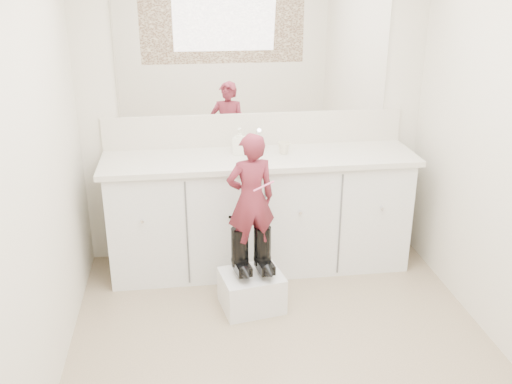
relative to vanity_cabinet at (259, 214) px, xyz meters
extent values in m
plane|color=#806C54|center=(0.00, -1.23, -0.42)|extent=(3.00, 3.00, 0.00)
plane|color=beige|center=(0.00, 0.27, 0.77)|extent=(2.60, 0.00, 2.60)
plane|color=beige|center=(0.00, -2.73, 0.77)|extent=(2.60, 0.00, 2.60)
plane|color=beige|center=(-1.30, -1.23, 0.78)|extent=(0.00, 3.00, 3.00)
cube|color=silver|center=(0.00, 0.00, 0.00)|extent=(2.20, 0.55, 0.85)
cube|color=beige|center=(0.00, -0.01, 0.45)|extent=(2.28, 0.58, 0.04)
cube|color=beige|center=(0.00, 0.26, 0.59)|extent=(2.28, 0.03, 0.25)
cube|color=white|center=(0.00, 0.26, 1.22)|extent=(2.00, 0.02, 1.00)
cube|color=#472819|center=(0.00, -2.71, 1.22)|extent=(2.00, 0.01, 1.20)
cylinder|color=silver|center=(0.00, 0.15, 0.52)|extent=(0.08, 0.08, 0.10)
imported|color=beige|center=(0.18, 0.02, 0.51)|extent=(0.10, 0.10, 0.08)
imported|color=white|center=(-0.14, 0.05, 0.56)|extent=(0.11, 0.11, 0.19)
cube|color=silver|center=(-0.14, -0.60, -0.30)|extent=(0.45, 0.40, 0.25)
imported|color=#9D303B|center=(-0.14, -0.58, 0.36)|extent=(0.35, 0.26, 0.87)
cylinder|color=pink|center=(-0.07, -0.66, 0.48)|extent=(0.14, 0.04, 0.06)
camera|label=1|loc=(-0.55, -3.91, 1.74)|focal=40.00mm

